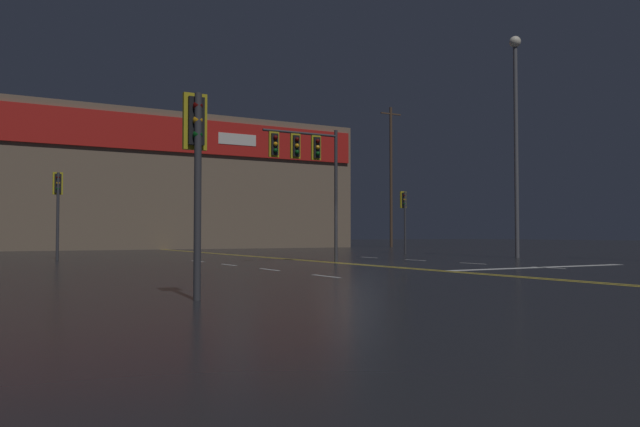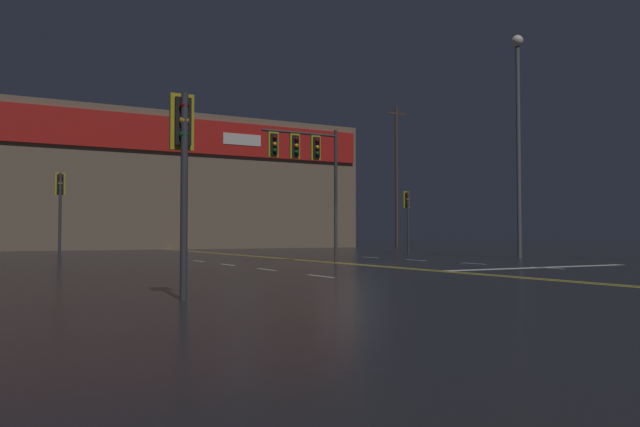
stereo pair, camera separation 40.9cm
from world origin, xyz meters
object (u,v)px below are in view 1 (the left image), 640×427
Objects in this scene: traffic_signal_median at (306,157)px; traffic_signal_corner_southwest at (196,147)px; traffic_signal_corner_northeast at (404,208)px; streetlight_far_left at (516,118)px; traffic_signal_corner_northwest at (58,195)px.

traffic_signal_corner_southwest is at bearing -125.81° from traffic_signal_median.
traffic_signal_median is at bearing -143.74° from traffic_signal_corner_northeast.
streetlight_far_left is (11.44, -0.30, 2.56)m from traffic_signal_median.
traffic_signal_corner_southwest is (-19.17, -19.44, -0.08)m from traffic_signal_corner_northeast.
traffic_signal_corner_northwest is 19.11m from traffic_signal_corner_southwest.
streetlight_far_left reaches higher than traffic_signal_median.
traffic_signal_median is 11.38m from traffic_signal_corner_northwest.
traffic_signal_corner_northeast reaches higher than traffic_signal_corner_southwest.
traffic_signal_corner_northwest is at bearing -179.02° from traffic_signal_corner_northeast.
traffic_signal_median is 1.51× the size of traffic_signal_corner_southwest.
traffic_signal_corner_northeast is 27.30m from traffic_signal_corner_southwest.
traffic_signal_corner_northeast is at bearing 45.40° from traffic_signal_corner_southwest.
streetlight_far_left reaches higher than traffic_signal_corner_southwest.
traffic_signal_median is 11.73m from streetlight_far_left.
traffic_signal_corner_northwest reaches higher than traffic_signal_corner_southwest.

